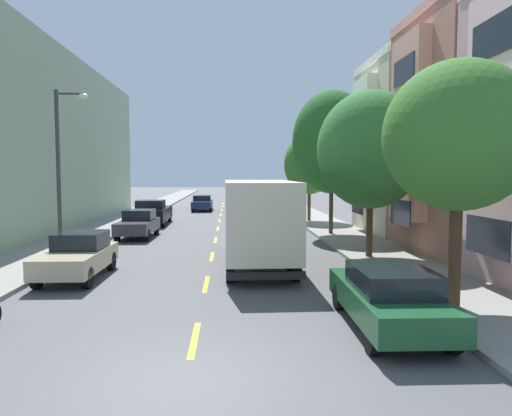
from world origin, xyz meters
The scene contains 19 objects.
ground_plane centered at (0.00, 30.00, 0.00)m, with size 160.00×160.00×0.00m, color #4C4C4F.
sidewalk_left centered at (-7.10, 28.00, 0.07)m, with size 3.20×120.00×0.14m, color gray.
sidewalk_right centered at (7.10, 28.00, 0.07)m, with size 3.20×120.00×0.14m, color gray.
lane_centerline_dashes centered at (0.00, 24.50, 0.00)m, with size 0.14×47.20×0.01m.
townhouse_third_cream centered at (15.56, 19.06, 4.79)m, with size 14.54×6.70×9.99m.
street_tree_nearest centered at (6.40, 3.63, 4.41)m, with size 3.68×3.68×6.15m.
street_tree_second centered at (6.40, 10.89, 4.44)m, with size 4.29×4.29×6.66m.
street_tree_third centered at (6.40, 18.15, 5.22)m, with size 4.36×4.36×7.93m.
street_tree_farthest centered at (6.40, 25.42, 4.13)m, with size 3.59×3.59×6.13m.
street_lamp centered at (-5.95, 11.59, 4.01)m, with size 1.35×0.28×6.67m.
delivery_box_truck centered at (1.80, 9.92, 1.86)m, with size 2.47×8.11×3.22m.
parked_hatchback_white centered at (4.23, 51.49, 0.76)m, with size 1.80×4.02×1.50m.
parked_hatchback_charcoal centered at (-4.22, 18.05, 0.76)m, with size 1.84×4.04×1.50m.
parked_wagon_orange centered at (4.26, 40.99, 0.80)m, with size 1.90×4.73×1.50m.
parked_sedan_forest centered at (4.33, 2.44, 0.75)m, with size 1.88×4.53×1.43m.
parked_hatchback_champagne centered at (-4.32, 8.13, 0.76)m, with size 1.79×4.02×1.50m.
parked_pickup_black centered at (-4.46, 24.49, 0.83)m, with size 2.05×5.32×1.73m.
parked_wagon_red centered at (4.32, 31.67, 0.80)m, with size 1.91×4.74×1.50m.
moving_navy_sedan centered at (-1.80, 36.47, 0.75)m, with size 1.80×4.50×1.43m.
Camera 1 is at (0.76, -7.81, 3.51)m, focal length 33.18 mm.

